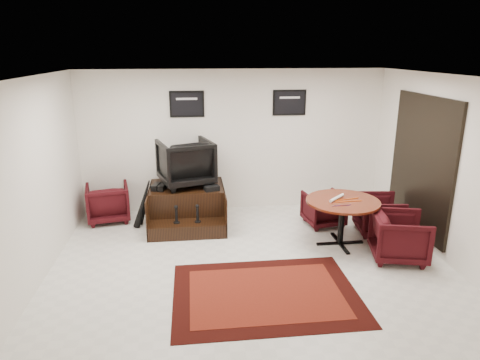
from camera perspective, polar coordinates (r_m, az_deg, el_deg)
The scene contains 16 objects.
ground at distance 6.66m, azimuth 1.43°, elevation -11.17°, with size 6.00×6.00×0.00m, color silver.
room_shell at distance 6.22m, azimuth 5.13°, elevation 4.30°, with size 6.02×5.02×2.81m.
area_rug at distance 5.95m, azimuth 3.42°, elevation -14.85°, with size 2.46×1.85×0.01m.
shine_podium at distance 8.10m, azimuth -7.05°, elevation -3.51°, with size 1.38×1.42×0.71m.
shine_chair at distance 7.98m, azimuth -7.27°, elevation 2.62°, with size 0.92×0.86×0.95m, color black.
shoes_pair at distance 7.89m, azimuth -10.72°, elevation -0.90°, with size 0.29×0.33×0.10m.
polish_kit at distance 7.73m, azimuth -3.81°, elevation -1.08°, with size 0.26×0.18×0.09m, color black.
umbrella_black at distance 7.97m, azimuth -12.84°, elevation -3.07°, with size 0.35×0.13×0.94m, color black, non-canonical shape.
umbrella_hooked at distance 8.14m, azimuth -12.52°, elevation -3.22°, with size 0.29×0.11×0.78m, color black, non-canonical shape.
armchair_side at distance 8.52m, azimuth -17.21°, elevation -2.67°, with size 0.76×0.71×0.78m, color black.
meeting_table at distance 7.23m, azimuth 13.51°, elevation -3.33°, with size 1.20×1.20×0.78m.
table_chair_back at distance 8.10m, azimuth 11.08°, elevation -3.58°, with size 0.67×0.62×0.68m, color black.
table_chair_window at distance 7.98m, azimuth 18.08°, elevation -4.17°, with size 0.74×0.69×0.76m, color black.
table_chair_corner at distance 7.10m, azimuth 20.54°, elevation -6.85°, with size 0.79×0.74×0.81m, color black.
paper_roll at distance 7.21m, azimuth 12.78°, elevation -2.35°, with size 0.05×0.05×0.42m, color silver.
table_clutter at distance 7.15m, azimuth 14.01°, elevation -2.77°, with size 0.57×0.35×0.01m.
Camera 1 is at (-0.84, -5.81, 3.14)m, focal length 32.00 mm.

